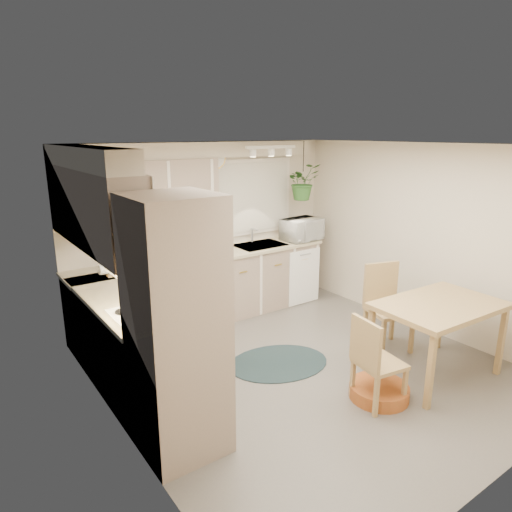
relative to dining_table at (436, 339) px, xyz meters
The scene contains 34 objects.
floor 1.44m from the dining_table, 139.46° to the left, with size 4.20×4.20×0.00m, color #5F5B53.
ceiling 2.42m from the dining_table, 139.46° to the left, with size 4.20×4.20×0.00m, color white.
wall_back 3.27m from the dining_table, 109.27° to the left, with size 4.00×0.04×2.40m, color beige.
wall_left 3.27m from the dining_table, 163.62° to the left, with size 0.04×4.20×2.40m, color beige.
wall_right 1.53m from the dining_table, 43.25° to the left, with size 0.04×4.20×2.40m, color beige.
base_cab_left 3.27m from the dining_table, 147.20° to the left, with size 0.60×1.85×0.90m, color gray.
base_cab_back 2.97m from the dining_table, 114.83° to the left, with size 3.60×0.60×0.90m, color gray.
counter_left 3.30m from the dining_table, 147.10° to the left, with size 0.64×1.89×0.04m, color beige.
counter_back 3.01m from the dining_table, 114.92° to the left, with size 3.64×0.64×0.04m, color beige.
oven_stack 2.85m from the dining_table, 169.17° to the left, with size 0.65×0.65×2.10m, color gray.
wall_oven_face 2.54m from the dining_table, 167.77° to the left, with size 0.02×0.56×0.58m, color white.
upper_cab_left 3.72m from the dining_table, 146.58° to the left, with size 0.35×2.00×0.75m, color gray.
upper_cab_back 3.76m from the dining_table, 125.97° to the left, with size 2.00×0.35×0.75m, color gray.
soffit_left 3.95m from the dining_table, 146.80° to the left, with size 0.30×2.00×0.20m, color beige.
soffit_back 3.64m from the dining_table, 113.67° to the left, with size 3.60×0.30×0.20m, color beige.
cooktop 3.03m from the dining_table, 156.33° to the left, with size 0.52×0.58×0.02m, color white.
range_hood 3.16m from the dining_table, 156.48° to the left, with size 0.40×0.60×0.14m, color white.
window_blinds 3.22m from the dining_table, 96.68° to the left, with size 1.40×0.02×1.00m, color white.
window_frame 3.22m from the dining_table, 96.66° to the left, with size 1.50×0.02×1.10m, color silver.
sink 2.76m from the dining_table, 97.35° to the left, with size 0.70×0.48×0.10m, color #ABAEB3.
dishwasher_front 2.40m from the dining_table, 83.96° to the left, with size 0.58×0.01×0.83m, color white.
track_light_bar 3.13m from the dining_table, 98.09° to the left, with size 0.80×0.04×0.04m, color white.
wall_clock 3.57m from the dining_table, 106.84° to the left, with size 0.30×0.30×0.03m, color gold.
dining_table is the anchor object (origin of this frame).
chair_left 0.91m from the dining_table, behind, with size 0.42×0.42×0.89m, color tan.
chair_back 0.70m from the dining_table, 82.50° to the left, with size 0.48×0.48×1.02m, color tan.
braided_rug 1.72m from the dining_table, 136.33° to the left, with size 1.14×0.85×0.01m, color black.
pet_bed 0.90m from the dining_table, behind, with size 0.58×0.58×0.13m, color #A54721.
microwave 2.72m from the dining_table, 82.07° to the left, with size 0.59×0.33×0.40m, color white.
soap_bottle 3.01m from the dining_table, 105.60° to the left, with size 0.08×0.18×0.08m, color white.
hanging_plant 2.95m from the dining_table, 82.20° to the left, with size 0.48×0.53×0.41m, color #2C5C24.
coffee_maker 3.49m from the dining_table, 127.96° to the left, with size 0.19×0.23×0.34m, color black.
toaster 3.29m from the dining_table, 122.86° to the left, with size 0.31×0.18×0.19m, color #ABAEB3.
knife_block 3.14m from the dining_table, 116.59° to the left, with size 0.10×0.10×0.22m, color tan.
Camera 1 is at (-3.06, -3.38, 2.53)m, focal length 32.00 mm.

